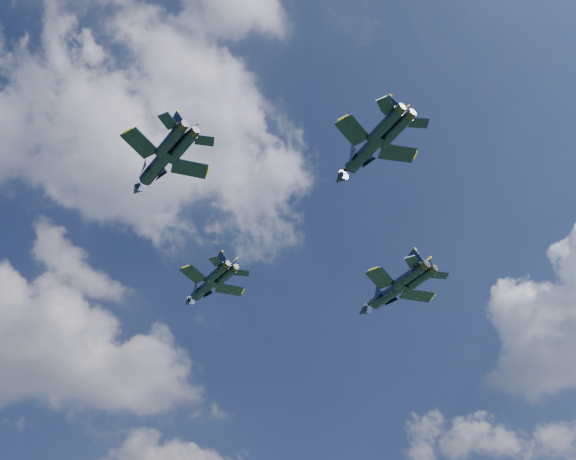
{
  "coord_description": "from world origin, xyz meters",
  "views": [
    {
      "loc": [
        -22.32,
        -65.87,
        3.12
      ],
      "look_at": [
        -1.76,
        -4.32,
        59.03
      ],
      "focal_mm": 40.0,
      "sensor_mm": 36.0,
      "label": 1
    }
  ],
  "objects_px": {
    "jet_lead": "(204,289)",
    "jet_left": "(156,167)",
    "jet_right": "(387,295)",
    "jet_slot": "(363,154)"
  },
  "relations": [
    {
      "from": "jet_right",
      "to": "jet_slot",
      "type": "bearing_deg",
      "value": -138.14
    },
    {
      "from": "jet_lead",
      "to": "jet_slot",
      "type": "relative_size",
      "value": 0.97
    },
    {
      "from": "jet_lead",
      "to": "jet_left",
      "type": "bearing_deg",
      "value": -135.79
    },
    {
      "from": "jet_right",
      "to": "jet_slot",
      "type": "height_order",
      "value": "jet_slot"
    },
    {
      "from": "jet_left",
      "to": "jet_slot",
      "type": "xyz_separation_m",
      "value": [
        22.5,
        -11.21,
        -1.47
      ]
    },
    {
      "from": "jet_lead",
      "to": "jet_left",
      "type": "relative_size",
      "value": 0.93
    },
    {
      "from": "jet_slot",
      "to": "jet_left",
      "type": "bearing_deg",
      "value": 139.97
    },
    {
      "from": "jet_lead",
      "to": "jet_left",
      "type": "height_order",
      "value": "jet_left"
    },
    {
      "from": "jet_lead",
      "to": "jet_slot",
      "type": "height_order",
      "value": "jet_lead"
    },
    {
      "from": "jet_lead",
      "to": "jet_right",
      "type": "distance_m",
      "value": 27.32
    }
  ]
}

